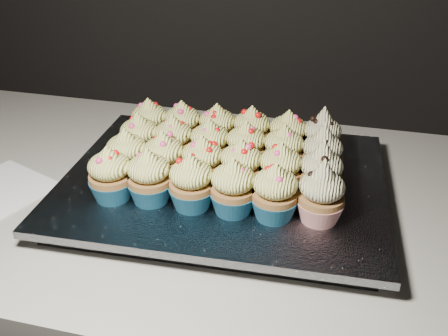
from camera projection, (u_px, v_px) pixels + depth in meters
The scene contains 27 objects.
worktop at pixel (120, 187), 0.85m from camera, with size 2.44×0.64×0.04m, color beige.
baking_tray at pixel (224, 189), 0.78m from camera, with size 0.45×0.34×0.02m, color black.
foil_lining at pixel (224, 180), 0.77m from camera, with size 0.49×0.38×0.01m, color silver.
cupcake_0 at pixel (110, 175), 0.70m from camera, with size 0.06×0.06×0.08m.
cupcake_1 at pixel (149, 178), 0.70m from camera, with size 0.06×0.06×0.08m.
cupcake_2 at pixel (191, 183), 0.68m from camera, with size 0.06×0.06×0.08m.
cupcake_3 at pixel (233, 188), 0.67m from camera, with size 0.06×0.06×0.08m.
cupcake_4 at pixel (275, 193), 0.66m from camera, with size 0.06×0.06×0.08m.
cupcake_5 at pixel (321, 195), 0.65m from camera, with size 0.06×0.06×0.10m.
cupcake_6 at pixel (127, 156), 0.75m from camera, with size 0.06×0.06×0.08m.
cupcake_7 at pixel (164, 159), 0.74m from camera, with size 0.06×0.06×0.08m.
cupcake_8 at pixel (202, 163), 0.73m from camera, with size 0.06×0.06×0.08m.
cupcake_9 at pixel (241, 167), 0.72m from camera, with size 0.06×0.06×0.08m.
cupcake_10 at pixel (280, 171), 0.71m from camera, with size 0.06×0.06×0.08m.
cupcake_11 at pixel (321, 174), 0.70m from camera, with size 0.06×0.06×0.10m.
cupcake_12 at pixel (140, 139), 0.80m from camera, with size 0.06×0.06×0.08m.
cupcake_13 at pixel (174, 142), 0.79m from camera, with size 0.06×0.06×0.08m.
cupcake_14 at pixel (210, 145), 0.78m from camera, with size 0.06×0.06×0.08m.
cupcake_15 at pixel (246, 148), 0.77m from camera, with size 0.06×0.06×0.08m.
cupcake_16 at pixel (283, 151), 0.76m from camera, with size 0.06×0.06×0.08m.
cupcake_17 at pixel (322, 155), 0.75m from camera, with size 0.06×0.06×0.10m.
cupcake_18 at pixel (150, 123), 0.85m from camera, with size 0.06×0.06×0.08m.
cupcake_19 at pixel (183, 126), 0.84m from camera, with size 0.06×0.06×0.08m.
cupcake_20 at pixel (217, 129), 0.83m from camera, with size 0.06×0.06×0.08m.
cupcake_21 at pixel (252, 132), 0.82m from camera, with size 0.06×0.06×0.08m.
cupcake_22 at pixel (288, 136), 0.81m from camera, with size 0.06×0.06×0.08m.
cupcake_23 at pixel (322, 138), 0.80m from camera, with size 0.06×0.06×0.10m.
Camera 1 is at (0.35, 1.05, 1.33)m, focal length 40.00 mm.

